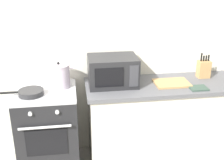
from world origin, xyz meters
TOP-DOWN VIEW (x-y plane):
  - back_wall at (0.30, 0.97)m, footprint 4.40×0.10m
  - lower_cabinet_right at (0.90, 0.62)m, footprint 1.64×0.56m
  - countertop_right at (0.90, 0.62)m, footprint 1.70×0.60m
  - stove at (-0.35, 0.60)m, footprint 0.60×0.64m
  - stock_pot at (-0.21, 0.69)m, footprint 0.31×0.22m
  - frying_pan at (-0.48, 0.53)m, footprint 0.44×0.24m
  - microwave at (0.34, 0.68)m, footprint 0.50×0.37m
  - cutting_board at (0.95, 0.60)m, footprint 0.36×0.26m
  - knife_block at (1.36, 0.74)m, footprint 0.13×0.10m
  - oven_mitt at (1.18, 0.44)m, footprint 0.18×0.14m

SIDE VIEW (x-z plane):
  - lower_cabinet_right at x=0.90m, z-range 0.00..0.88m
  - stove at x=-0.35m, z-range 0.00..0.92m
  - countertop_right at x=0.90m, z-range 0.88..0.92m
  - oven_mitt at x=1.18m, z-range 0.92..0.94m
  - cutting_board at x=0.95m, z-range 0.92..0.94m
  - frying_pan at x=-0.48m, z-range 0.92..0.97m
  - knife_block at x=1.36m, z-range 0.88..1.16m
  - stock_pot at x=-0.21m, z-range 0.91..1.17m
  - microwave at x=0.34m, z-range 0.92..1.22m
  - back_wall at x=0.30m, z-range 0.00..2.50m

